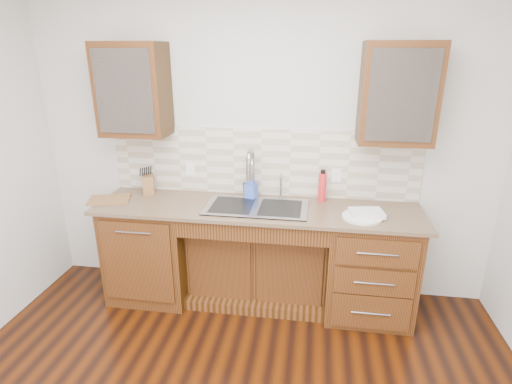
# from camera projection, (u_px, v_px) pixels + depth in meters

# --- Properties ---
(wall_back) EXTENTS (4.00, 0.10, 2.70)m
(wall_back) POSITION_uv_depth(u_px,v_px,m) (263.00, 145.00, 3.50)
(wall_back) COLOR silver
(wall_back) RESTS_ON ground
(base_cabinet_left) EXTENTS (0.70, 0.62, 0.88)m
(base_cabinet_left) POSITION_uv_depth(u_px,v_px,m) (153.00, 249.00, 3.61)
(base_cabinet_left) COLOR #593014
(base_cabinet_left) RESTS_ON ground
(base_cabinet_center) EXTENTS (1.20, 0.44, 0.70)m
(base_cabinet_center) POSITION_uv_depth(u_px,v_px,m) (258.00, 260.00, 3.59)
(base_cabinet_center) COLOR #593014
(base_cabinet_center) RESTS_ON ground
(base_cabinet_right) EXTENTS (0.70, 0.62, 0.88)m
(base_cabinet_right) POSITION_uv_depth(u_px,v_px,m) (369.00, 265.00, 3.34)
(base_cabinet_right) COLOR #593014
(base_cabinet_right) RESTS_ON ground
(countertop) EXTENTS (2.70, 0.65, 0.03)m
(countertop) POSITION_uv_depth(u_px,v_px,m) (256.00, 209.00, 3.31)
(countertop) COLOR #84705B
(countertop) RESTS_ON base_cabinet_left
(backsplash) EXTENTS (2.70, 0.02, 0.59)m
(backsplash) POSITION_uv_depth(u_px,v_px,m) (262.00, 162.00, 3.49)
(backsplash) COLOR beige
(backsplash) RESTS_ON wall_back
(sink) EXTENTS (0.84, 0.46, 0.19)m
(sink) POSITION_uv_depth(u_px,v_px,m) (256.00, 217.00, 3.32)
(sink) COLOR #9E9EA5
(sink) RESTS_ON countertop
(faucet) EXTENTS (0.04, 0.04, 0.40)m
(faucet) POSITION_uv_depth(u_px,v_px,m) (252.00, 176.00, 3.44)
(faucet) COLOR #999993
(faucet) RESTS_ON countertop
(filter_tap) EXTENTS (0.02, 0.02, 0.24)m
(filter_tap) POSITION_uv_depth(u_px,v_px,m) (281.00, 186.00, 3.44)
(filter_tap) COLOR #999993
(filter_tap) RESTS_ON countertop
(upper_cabinet_left) EXTENTS (0.55, 0.34, 0.75)m
(upper_cabinet_left) POSITION_uv_depth(u_px,v_px,m) (133.00, 90.00, 3.29)
(upper_cabinet_left) COLOR #593014
(upper_cabinet_left) RESTS_ON wall_back
(upper_cabinet_right) EXTENTS (0.55, 0.34, 0.75)m
(upper_cabinet_right) POSITION_uv_depth(u_px,v_px,m) (398.00, 94.00, 2.99)
(upper_cabinet_right) COLOR #593014
(upper_cabinet_right) RESTS_ON wall_back
(outlet_left) EXTENTS (0.08, 0.01, 0.12)m
(outlet_left) POSITION_uv_depth(u_px,v_px,m) (190.00, 169.00, 3.60)
(outlet_left) COLOR white
(outlet_left) RESTS_ON backsplash
(outlet_right) EXTENTS (0.08, 0.01, 0.12)m
(outlet_right) POSITION_uv_depth(u_px,v_px,m) (337.00, 176.00, 3.42)
(outlet_right) COLOR white
(outlet_right) RESTS_ON backsplash
(soap_bottle) EXTENTS (0.12, 0.12, 0.20)m
(soap_bottle) POSITION_uv_depth(u_px,v_px,m) (251.00, 187.00, 3.46)
(soap_bottle) COLOR blue
(soap_bottle) RESTS_ON countertop
(water_bottle) EXTENTS (0.09, 0.09, 0.25)m
(water_bottle) POSITION_uv_depth(u_px,v_px,m) (322.00, 187.00, 3.39)
(water_bottle) COLOR red
(water_bottle) RESTS_ON countertop
(plate) EXTENTS (0.37, 0.37, 0.02)m
(plate) POSITION_uv_depth(u_px,v_px,m) (362.00, 217.00, 3.08)
(plate) COLOR silver
(plate) RESTS_ON countertop
(dish_towel) EXTENTS (0.28, 0.22, 0.04)m
(dish_towel) POSITION_uv_depth(u_px,v_px,m) (366.00, 213.00, 3.08)
(dish_towel) COLOR white
(dish_towel) RESTS_ON plate
(knife_block) EXTENTS (0.14, 0.18, 0.17)m
(knife_block) POSITION_uv_depth(u_px,v_px,m) (149.00, 184.00, 3.59)
(knife_block) COLOR #A2743F
(knife_block) RESTS_ON countertop
(cutting_board) EXTENTS (0.40, 0.33, 0.02)m
(cutting_board) POSITION_uv_depth(u_px,v_px,m) (109.00, 199.00, 3.45)
(cutting_board) COLOR olive
(cutting_board) RESTS_ON countertop
(cup_left_a) EXTENTS (0.15, 0.15, 0.09)m
(cup_left_a) POSITION_uv_depth(u_px,v_px,m) (122.00, 96.00, 3.32)
(cup_left_a) COLOR white
(cup_left_a) RESTS_ON upper_cabinet_left
(cup_left_b) EXTENTS (0.11, 0.11, 0.09)m
(cup_left_b) POSITION_uv_depth(u_px,v_px,m) (140.00, 97.00, 3.30)
(cup_left_b) COLOR white
(cup_left_b) RESTS_ON upper_cabinet_left
(cup_right_a) EXTENTS (0.16, 0.16, 0.10)m
(cup_right_a) POSITION_uv_depth(u_px,v_px,m) (379.00, 100.00, 3.02)
(cup_right_a) COLOR silver
(cup_right_a) RESTS_ON upper_cabinet_right
(cup_right_b) EXTENTS (0.13, 0.13, 0.10)m
(cup_right_b) POSITION_uv_depth(u_px,v_px,m) (407.00, 101.00, 3.00)
(cup_right_b) COLOR silver
(cup_right_b) RESTS_ON upper_cabinet_right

